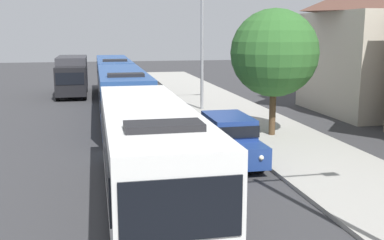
{
  "coord_description": "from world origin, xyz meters",
  "views": [
    {
      "loc": [
        -2.75,
        -3.25,
        5.2
      ],
      "look_at": [
        1.17,
        15.47,
        1.54
      ],
      "focal_mm": 43.36,
      "sensor_mm": 36.0,
      "label": 1
    }
  ],
  "objects_px": {
    "bus_middle": "(113,76)",
    "streetlamp_mid": "(202,26)",
    "white_suv": "(229,137)",
    "box_truck_oncoming": "(72,75)",
    "bus_second_in_line": "(122,95)",
    "bus_lead": "(148,152)",
    "roadside_tree": "(274,53)"
  },
  "relations": [
    {
      "from": "white_suv",
      "to": "streetlamp_mid",
      "type": "xyz_separation_m",
      "value": [
        1.7,
        12.09,
        4.52
      ]
    },
    {
      "from": "bus_middle",
      "to": "streetlamp_mid",
      "type": "relative_size",
      "value": 1.35
    },
    {
      "from": "bus_second_in_line",
      "to": "roadside_tree",
      "type": "bearing_deg",
      "value": -33.53
    },
    {
      "from": "streetlamp_mid",
      "to": "roadside_tree",
      "type": "bearing_deg",
      "value": -78.69
    },
    {
      "from": "bus_lead",
      "to": "roadside_tree",
      "type": "relative_size",
      "value": 1.76
    },
    {
      "from": "bus_lead",
      "to": "white_suv",
      "type": "xyz_separation_m",
      "value": [
        3.7,
        4.2,
        -0.66
      ]
    },
    {
      "from": "streetlamp_mid",
      "to": "roadside_tree",
      "type": "distance_m",
      "value": 8.56
    },
    {
      "from": "bus_lead",
      "to": "white_suv",
      "type": "bearing_deg",
      "value": 48.62
    },
    {
      "from": "roadside_tree",
      "to": "bus_lead",
      "type": "bearing_deg",
      "value": -131.4
    },
    {
      "from": "bus_second_in_line",
      "to": "streetlamp_mid",
      "type": "relative_size",
      "value": 1.26
    },
    {
      "from": "bus_middle",
      "to": "roadside_tree",
      "type": "distance_m",
      "value": 18.33
    },
    {
      "from": "roadside_tree",
      "to": "streetlamp_mid",
      "type": "bearing_deg",
      "value": 101.31
    },
    {
      "from": "box_truck_oncoming",
      "to": "roadside_tree",
      "type": "bearing_deg",
      "value": -60.26
    },
    {
      "from": "bus_second_in_line",
      "to": "streetlamp_mid",
      "type": "bearing_deg",
      "value": 33.8
    },
    {
      "from": "white_suv",
      "to": "box_truck_oncoming",
      "type": "relative_size",
      "value": 0.62
    },
    {
      "from": "bus_middle",
      "to": "white_suv",
      "type": "bearing_deg",
      "value": -79.79
    },
    {
      "from": "bus_lead",
      "to": "box_truck_oncoming",
      "type": "distance_m",
      "value": 26.34
    },
    {
      "from": "white_suv",
      "to": "streetlamp_mid",
      "type": "relative_size",
      "value": 0.54
    },
    {
      "from": "bus_lead",
      "to": "box_truck_oncoming",
      "type": "height_order",
      "value": "bus_lead"
    },
    {
      "from": "white_suv",
      "to": "streetlamp_mid",
      "type": "distance_m",
      "value": 13.02
    },
    {
      "from": "bus_middle",
      "to": "bus_lead",
      "type": "bearing_deg",
      "value": -90.0
    },
    {
      "from": "bus_second_in_line",
      "to": "bus_middle",
      "type": "height_order",
      "value": "same"
    },
    {
      "from": "bus_lead",
      "to": "white_suv",
      "type": "distance_m",
      "value": 5.63
    },
    {
      "from": "box_truck_oncoming",
      "to": "streetlamp_mid",
      "type": "bearing_deg",
      "value": -48.53
    },
    {
      "from": "bus_second_in_line",
      "to": "box_truck_oncoming",
      "type": "distance_m",
      "value": 13.86
    },
    {
      "from": "bus_second_in_line",
      "to": "bus_middle",
      "type": "distance_m",
      "value": 12.06
    },
    {
      "from": "bus_middle",
      "to": "white_suv",
      "type": "relative_size",
      "value": 2.52
    },
    {
      "from": "bus_second_in_line",
      "to": "streetlamp_mid",
      "type": "distance_m",
      "value": 7.56
    },
    {
      "from": "bus_second_in_line",
      "to": "roadside_tree",
      "type": "relative_size",
      "value": 1.82
    },
    {
      "from": "bus_second_in_line",
      "to": "bus_middle",
      "type": "relative_size",
      "value": 0.93
    },
    {
      "from": "white_suv",
      "to": "bus_middle",
      "type": "bearing_deg",
      "value": 100.21
    },
    {
      "from": "bus_middle",
      "to": "streetlamp_mid",
      "type": "distance_m",
      "value": 10.74
    }
  ]
}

